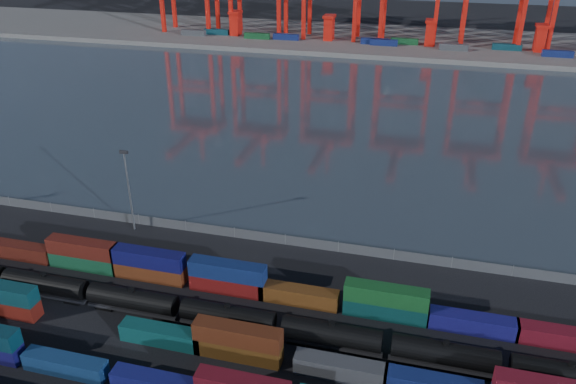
# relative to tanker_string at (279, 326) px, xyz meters

# --- Properties ---
(ground) EXTENTS (700.00, 700.00, 0.00)m
(ground) POSITION_rel_tanker_string_xyz_m (-5.62, -3.11, -2.27)
(ground) COLOR black
(ground) RESTS_ON ground
(harbor_water) EXTENTS (700.00, 700.00, 0.00)m
(harbor_water) POSITION_rel_tanker_string_xyz_m (-5.62, 101.89, -2.26)
(harbor_water) COLOR #2D3841
(harbor_water) RESTS_ON ground
(far_quay) EXTENTS (700.00, 70.00, 2.00)m
(far_quay) POSITION_rel_tanker_string_xyz_m (-5.62, 206.89, -1.27)
(far_quay) COLOR #514F4C
(far_quay) RESTS_ON ground
(container_row_south) EXTENTS (138.90, 2.41, 5.15)m
(container_row_south) POSITION_rel_tanker_string_xyz_m (-21.23, -13.77, -0.08)
(container_row_south) COLOR #3B3D3F
(container_row_south) RESTS_ON ground
(container_row_mid) EXTENTS (141.33, 2.53, 5.38)m
(container_row_mid) POSITION_rel_tanker_string_xyz_m (-16.97, -5.17, -0.16)
(container_row_mid) COLOR #37393C
(container_row_mid) RESTS_ON ground
(container_row_north) EXTENTS (142.72, 2.58, 5.49)m
(container_row_north) POSITION_rel_tanker_string_xyz_m (-8.90, 8.74, -0.11)
(container_row_north) COLOR navy
(container_row_north) RESTS_ON ground
(tanker_string) EXTENTS (123.23, 3.16, 4.53)m
(tanker_string) POSITION_rel_tanker_string_xyz_m (0.00, 0.00, 0.00)
(tanker_string) COLOR black
(tanker_string) RESTS_ON ground
(waterfront_fence) EXTENTS (160.12, 0.12, 2.20)m
(waterfront_fence) POSITION_rel_tanker_string_xyz_m (-5.62, 24.89, -1.27)
(waterfront_fence) COLOR #595B5E
(waterfront_fence) RESTS_ON ground
(yard_light_mast) EXTENTS (1.60, 0.40, 16.60)m
(yard_light_mast) POSITION_rel_tanker_string_xyz_m (-35.62, 22.89, 7.03)
(yard_light_mast) COLOR slate
(yard_light_mast) RESTS_ON ground
(quay_containers) EXTENTS (172.58, 10.99, 2.60)m
(quay_containers) POSITION_rel_tanker_string_xyz_m (-16.62, 192.35, 1.03)
(quay_containers) COLOR navy
(quay_containers) RESTS_ON far_quay
(straddle_carriers) EXTENTS (140.00, 7.00, 11.10)m
(straddle_carriers) POSITION_rel_tanker_string_xyz_m (-8.12, 196.89, 5.55)
(straddle_carriers) COLOR red
(straddle_carriers) RESTS_ON far_quay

